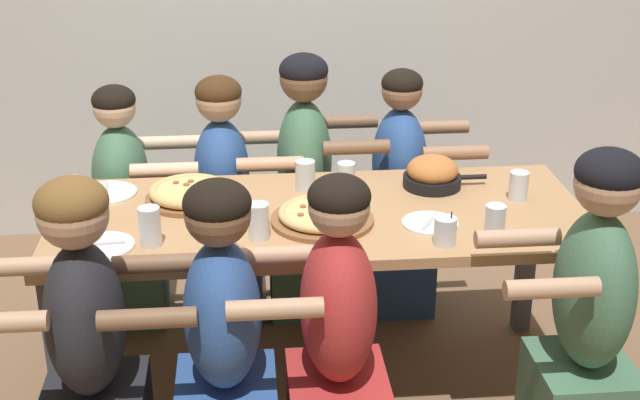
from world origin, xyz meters
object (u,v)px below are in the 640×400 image
(empty_plate_c, at_px, (102,246))
(empty_plate_a, at_px, (106,193))
(skillet_bowl, at_px, (433,174))
(diner_near_midleft, at_px, (224,364))
(drinking_glass_h, at_px, (518,187))
(diner_near_center, at_px, (338,359))
(drinking_glass_a, at_px, (150,227))
(diner_far_left, at_px, (125,217))
(drinking_glass_b, at_px, (217,228))
(diner_near_left, at_px, (90,366))
(cocktail_glass_blue, at_px, (445,232))
(drinking_glass_i, at_px, (227,237))
(drinking_glass_f, at_px, (305,175))
(diner_far_center, at_px, (305,196))
(drinking_glass_d, at_px, (75,196))
(empty_plate_b, at_px, (430,223))
(pizza_board_second, at_px, (190,193))
(drinking_glass_g, at_px, (494,227))
(pizza_board_main, at_px, (323,216))
(drinking_glass_c, at_px, (346,180))
(drinking_glass_e, at_px, (259,223))
(diner_near_right, at_px, (586,337))
(diner_far_midright, at_px, (399,203))

(empty_plate_c, bearing_deg, empty_plate_a, 95.73)
(skillet_bowl, height_order, diner_near_midleft, diner_near_midleft)
(drinking_glass_h, distance_m, diner_near_center, 1.07)
(drinking_glass_a, relative_size, diner_far_left, 0.13)
(drinking_glass_b, relative_size, diner_near_left, 0.09)
(empty_plate_a, relative_size, cocktail_glass_blue, 1.92)
(drinking_glass_i, bearing_deg, skillet_bowl, 33.54)
(skillet_bowl, xyz_separation_m, cocktail_glass_blue, (-0.06, -0.52, -0.01))
(diner_near_midleft, bearing_deg, drinking_glass_f, -20.59)
(empty_plate_c, height_order, drinking_glass_a, drinking_glass_a)
(diner_near_center, bearing_deg, diner_far_center, 0.42)
(skillet_bowl, xyz_separation_m, drinking_glass_d, (-1.37, -0.15, 0.02))
(empty_plate_b, distance_m, diner_near_center, 0.66)
(pizza_board_second, distance_m, drinking_glass_i, 0.50)
(diner_near_left, bearing_deg, drinking_glass_g, -76.92)
(pizza_board_main, distance_m, empty_plate_b, 0.39)
(empty_plate_c, height_order, drinking_glass_i, drinking_glass_i)
(skillet_bowl, height_order, empty_plate_a, skillet_bowl)
(empty_plate_c, xyz_separation_m, drinking_glass_c, (0.89, 0.41, 0.05))
(empty_plate_a, height_order, empty_plate_c, same)
(empty_plate_a, bearing_deg, diner_far_left, 88.65)
(pizza_board_second, relative_size, drinking_glass_e, 2.64)
(empty_plate_a, relative_size, drinking_glass_b, 2.23)
(drinking_glass_a, bearing_deg, drinking_glass_g, -4.52)
(empty_plate_a, relative_size, empty_plate_c, 1.08)
(pizza_board_main, height_order, drinking_glass_e, drinking_glass_e)
(drinking_glass_f, height_order, diner_near_center, diner_near_center)
(skillet_bowl, distance_m, drinking_glass_f, 0.51)
(empty_plate_a, distance_m, drinking_glass_g, 1.50)
(diner_near_left, relative_size, diner_far_center, 0.97)
(drinking_glass_a, distance_m, drinking_glass_c, 0.82)
(pizza_board_main, bearing_deg, empty_plate_c, -169.54)
(drinking_glass_b, height_order, drinking_glass_e, drinking_glass_e)
(diner_far_center, bearing_deg, empty_plate_b, 26.91)
(diner_far_left, bearing_deg, drinking_glass_d, -9.48)
(drinking_glass_e, relative_size, drinking_glass_f, 1.09)
(skillet_bowl, bearing_deg, drinking_glass_f, 177.89)
(diner_near_right, bearing_deg, cocktail_glass_blue, 51.80)
(drinking_glass_e, distance_m, diner_far_center, 0.90)
(diner_near_center, relative_size, diner_near_left, 0.98)
(diner_far_left, xyz_separation_m, diner_far_midright, (1.22, 0.00, 0.02))
(drinking_glass_d, xyz_separation_m, diner_far_midright, (1.32, 0.56, -0.32))
(drinking_glass_g, height_order, diner_far_center, diner_far_center)
(drinking_glass_g, bearing_deg, empty_plate_b, 138.15)
(pizza_board_main, relative_size, empty_plate_c, 1.71)
(diner_near_center, bearing_deg, cocktail_glass_blue, -51.48)
(empty_plate_a, xyz_separation_m, diner_far_center, (0.81, 0.38, -0.20))
(cocktail_glass_blue, relative_size, drinking_glass_h, 1.11)
(pizza_board_main, height_order, diner_far_midright, diner_far_midright)
(drinking_glass_c, relative_size, drinking_glass_f, 1.07)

